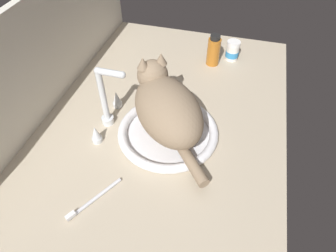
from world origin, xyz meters
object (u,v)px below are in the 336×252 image
at_px(faucet, 106,104).
at_px(amber_bottle, 214,51).
at_px(sink_basin, 168,132).
at_px(toothbrush, 93,200).
at_px(pill_bottle, 232,51).
at_px(cat, 166,106).

height_order(faucet, amber_bottle, faucet).
height_order(sink_basin, faucet, faucet).
xyz_separation_m(amber_bottle, toothbrush, (-0.71, 0.20, -0.05)).
xyz_separation_m(faucet, pill_bottle, (0.49, -0.34, -0.05)).
relative_size(sink_basin, pill_bottle, 3.94).
xyz_separation_m(pill_bottle, toothbrush, (-0.77, 0.27, -0.03)).
height_order(faucet, cat, cat).
xyz_separation_m(sink_basin, pill_bottle, (0.49, -0.14, 0.02)).
relative_size(sink_basin, cat, 0.88).
bearing_deg(cat, amber_bottle, -10.96).
bearing_deg(pill_bottle, cat, 162.09).
distance_m(cat, pill_bottle, 0.50).
xyz_separation_m(cat, pill_bottle, (0.47, -0.15, -0.07)).
bearing_deg(pill_bottle, faucet, 144.90).
bearing_deg(amber_bottle, faucet, 147.99).
height_order(sink_basin, toothbrush, sink_basin).
bearing_deg(cat, pill_bottle, -17.91).
xyz_separation_m(sink_basin, amber_bottle, (0.43, -0.07, 0.05)).
bearing_deg(sink_basin, cat, 39.29).
distance_m(sink_basin, toothbrush, 0.31).
bearing_deg(faucet, pill_bottle, -35.10).
distance_m(faucet, cat, 0.19).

